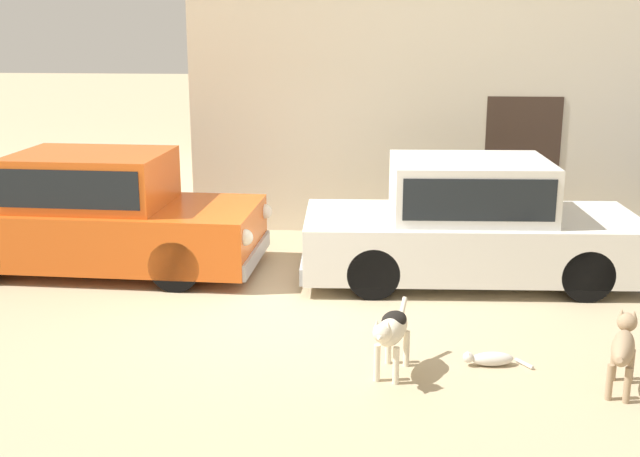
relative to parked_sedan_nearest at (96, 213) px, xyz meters
name	(u,v)px	position (x,y,z in m)	size (l,w,h in m)	color
ground_plane	(296,309)	(2.75, -1.32, -0.75)	(80.00, 80.00, 0.00)	tan
parked_sedan_nearest	(96,213)	(0.00, 0.00, 0.00)	(4.36, 1.84, 1.54)	#D15619
parked_sedan_second	(470,222)	(4.81, -0.05, -0.01)	(4.35, 1.93, 1.53)	silver
stray_dog_spotted	(623,346)	(5.86, -3.08, -0.35)	(0.42, 1.02, 0.63)	#997F60
stray_dog_tan	(392,330)	(3.82, -2.96, -0.31)	(0.39, 0.98, 0.66)	beige
stray_cat	(490,359)	(4.76, -2.69, -0.69)	(0.67, 0.22, 0.15)	beige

